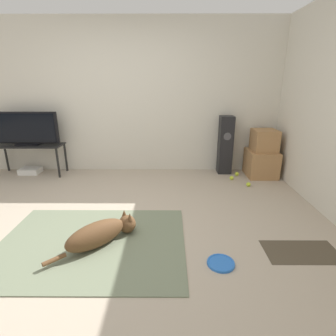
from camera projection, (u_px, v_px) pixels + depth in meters
ground_plane at (107, 229)px, 2.89m from camera, size 12.00×12.00×0.00m
wall_back at (129, 98)px, 4.48m from camera, size 8.00×0.06×2.55m
area_rug at (92, 243)px, 2.64m from camera, size 1.87×1.39×0.01m
dog at (102, 233)px, 2.58m from camera, size 0.74×0.72×0.25m
frisbee at (221, 263)px, 2.34m from camera, size 0.25×0.25×0.03m
cardboard_box_lower at (261, 163)px, 4.47m from camera, size 0.48×0.52×0.44m
cardboard_box_upper at (264, 140)px, 4.36m from camera, size 0.38×0.41×0.35m
floor_speaker at (225, 145)px, 4.54m from camera, size 0.23×0.24×1.00m
tv_stand at (29, 149)px, 4.48m from camera, size 1.13×0.40×0.52m
tv at (26, 129)px, 4.37m from camera, size 1.07×0.20×0.55m
tennis_ball_by_boxes at (237, 174)px, 4.52m from camera, size 0.07×0.07×0.07m
tennis_ball_near_speaker at (248, 184)px, 4.06m from camera, size 0.07×0.07×0.07m
tennis_ball_loose_on_carpet at (232, 178)px, 4.33m from camera, size 0.07×0.07×0.07m
game_console at (30, 171)px, 4.63m from camera, size 0.33×0.26×0.10m
door_mat at (302, 252)px, 2.50m from camera, size 0.70×0.38×0.01m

